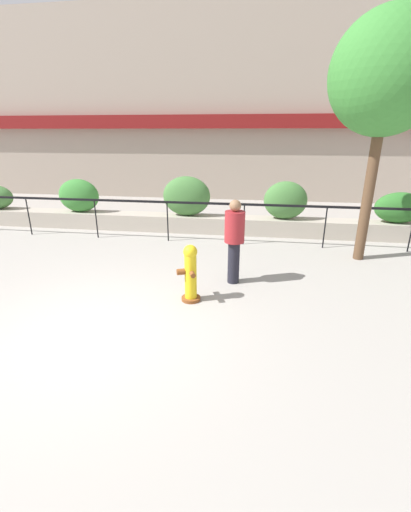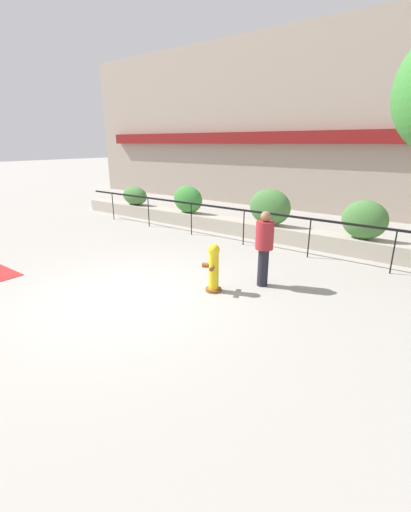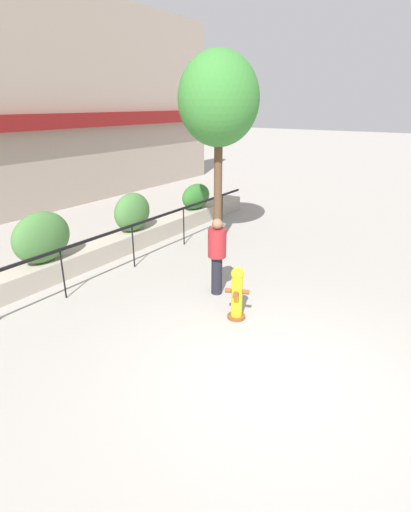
{
  "view_description": "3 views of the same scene",
  "coord_description": "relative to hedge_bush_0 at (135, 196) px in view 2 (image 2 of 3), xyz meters",
  "views": [
    {
      "loc": [
        2.46,
        -4.24,
        2.96
      ],
      "look_at": [
        1.46,
        2.41,
        0.51
      ],
      "focal_mm": 24.0,
      "sensor_mm": 36.0,
      "label": 1
    },
    {
      "loc": [
        5.37,
        -4.33,
        3.13
      ],
      "look_at": [
        0.98,
        1.56,
        0.7
      ],
      "focal_mm": 24.0,
      "sensor_mm": 36.0,
      "label": 2
    },
    {
      "loc": [
        -4.76,
        -2.04,
        3.99
      ],
      "look_at": [
        2.11,
        2.64,
        0.8
      ],
      "focal_mm": 28.0,
      "sensor_mm": 36.0,
      "label": 3
    }
  ],
  "objects": [
    {
      "name": "planter_wall_low",
      "position": [
        6.26,
        0.0,
        -0.65
      ],
      "size": [
        18.0,
        0.7,
        0.5
      ],
      "primitive_type": "cube",
      "color": "#ADA393",
      "rests_on": "ground"
    },
    {
      "name": "ground_plane",
      "position": [
        6.26,
        -6.0,
        -0.9
      ],
      "size": [
        120.0,
        120.0,
        0.0
      ],
      "primitive_type": "plane",
      "color": "#9E9991"
    },
    {
      "name": "hedge_bush_1",
      "position": [
        3.05,
        0.0,
        0.12
      ],
      "size": [
        1.34,
        0.65,
        1.05
      ],
      "primitive_type": "ellipsoid",
      "color": "#387F33",
      "rests_on": "planter_wall_low"
    },
    {
      "name": "fire_hydrant",
      "position": [
        7.59,
        -4.63,
        -0.35
      ],
      "size": [
        0.48,
        0.47,
        1.08
      ],
      "color": "brown",
      "rests_on": "ground"
    },
    {
      "name": "fence_railing_segment",
      "position": [
        6.26,
        -1.1,
        0.12
      ],
      "size": [
        15.0,
        0.05,
        1.15
      ],
      "color": "black",
      "rests_on": "ground"
    },
    {
      "name": "building_facade",
      "position": [
        6.26,
        5.98,
        3.08
      ],
      "size": [
        30.0,
        1.36,
        8.0
      ],
      "color": "gray",
      "rests_on": "ground"
    },
    {
      "name": "hedge_bush_0",
      "position": [
        0.0,
        0.0,
        0.0
      ],
      "size": [
        1.35,
        0.68,
        0.8
      ],
      "primitive_type": "ellipsoid",
      "color": "#427538",
      "rests_on": "planter_wall_low"
    },
    {
      "name": "hedge_bush_3",
      "position": [
        9.55,
        0.0,
        0.15
      ],
      "size": [
        1.26,
        0.7,
        1.11
      ],
      "primitive_type": "ellipsoid",
      "color": "#427538",
      "rests_on": "planter_wall_low"
    },
    {
      "name": "pedestrian",
      "position": [
        8.31,
        -3.7,
        0.09
      ],
      "size": [
        0.5,
        0.5,
        1.73
      ],
      "color": "black",
      "rests_on": "ground"
    },
    {
      "name": "hedge_bush_2",
      "position": [
        6.59,
        0.0,
        0.2
      ],
      "size": [
        1.46,
        0.7,
        1.2
      ],
      "primitive_type": "ellipsoid",
      "color": "#427538",
      "rests_on": "planter_wall_low"
    }
  ]
}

